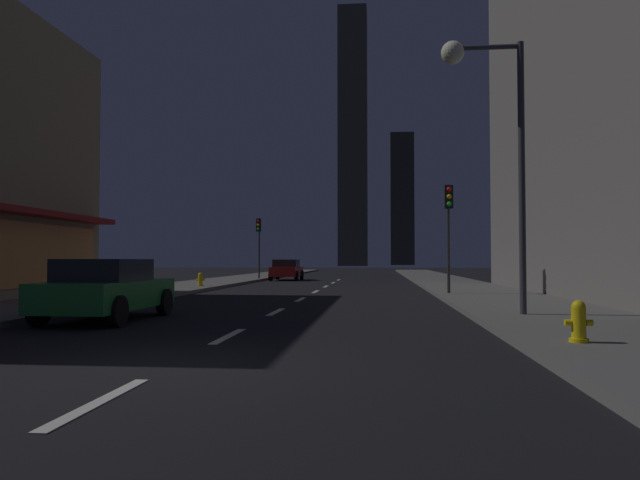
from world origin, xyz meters
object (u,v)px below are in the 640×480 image
(car_parked_far, at_px, (287,270))
(street_lamp_right, at_px, (486,108))
(traffic_light_near_right, at_px, (449,214))
(car_parked_near, at_px, (107,289))
(fire_hydrant_yellow_near, at_px, (579,323))
(fire_hydrant_far_left, at_px, (200,280))
(traffic_light_far_left, at_px, (259,235))

(car_parked_far, distance_m, street_lamp_right, 28.70)
(car_parked_far, bearing_deg, traffic_light_near_right, -63.31)
(traffic_light_near_right, bearing_deg, street_lamp_right, -90.78)
(car_parked_near, height_order, street_lamp_right, street_lamp_right)
(car_parked_near, xyz_separation_m, car_parked_far, (0.00, 27.87, 0.00))
(car_parked_near, xyz_separation_m, fire_hydrant_yellow_near, (9.50, -3.90, -0.29))
(car_parked_far, relative_size, traffic_light_near_right, 1.01)
(fire_hydrant_far_left, height_order, traffic_light_far_left, traffic_light_far_left)
(car_parked_near, height_order, traffic_light_far_left, traffic_light_far_left)
(fire_hydrant_yellow_near, height_order, fire_hydrant_far_left, same)
(fire_hydrant_far_left, bearing_deg, traffic_light_near_right, -24.91)
(traffic_light_far_left, bearing_deg, fire_hydrant_yellow_near, -70.02)
(car_parked_near, distance_m, traffic_light_near_right, 13.57)
(car_parked_near, height_order, traffic_light_near_right, traffic_light_near_right)
(car_parked_far, height_order, traffic_light_far_left, traffic_light_far_left)
(traffic_light_near_right, bearing_deg, fire_hydrant_yellow_near, -88.32)
(fire_hydrant_far_left, xyz_separation_m, traffic_light_near_right, (11.40, -5.29, 2.74))
(traffic_light_far_left, height_order, street_lamp_right, street_lamp_right)
(traffic_light_near_right, xyz_separation_m, traffic_light_far_left, (-11.00, 17.68, 0.00))
(street_lamp_right, bearing_deg, fire_hydrant_far_left, 128.65)
(car_parked_near, distance_m, fire_hydrant_far_left, 15.24)
(car_parked_near, relative_size, fire_hydrant_yellow_near, 6.48)
(fire_hydrant_yellow_near, distance_m, traffic_light_near_right, 13.95)
(fire_hydrant_yellow_near, bearing_deg, street_lamp_right, 96.11)
(fire_hydrant_far_left, bearing_deg, car_parked_near, -81.32)
(car_parked_far, relative_size, street_lamp_right, 0.64)
(street_lamp_right, bearing_deg, car_parked_far, 108.45)
(car_parked_far, distance_m, fire_hydrant_yellow_near, 33.16)
(car_parked_far, height_order, traffic_light_near_right, traffic_light_near_right)
(car_parked_near, xyz_separation_m, traffic_light_near_right, (9.10, 9.77, 2.45))
(fire_hydrant_far_left, relative_size, traffic_light_near_right, 0.16)
(fire_hydrant_yellow_near, relative_size, traffic_light_near_right, 0.16)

